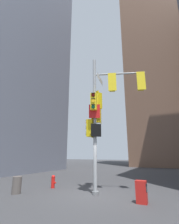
{
  "coord_description": "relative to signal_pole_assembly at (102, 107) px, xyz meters",
  "views": [
    {
      "loc": [
        3.88,
        -8.42,
        2.0
      ],
      "look_at": [
        -0.32,
        -0.03,
        4.45
      ],
      "focal_mm": 26.27,
      "sensor_mm": 36.0,
      "label": 1
    }
  ],
  "objects": [
    {
      "name": "ground",
      "position": [
        -0.32,
        -0.4,
        -4.78
      ],
      "size": [
        120.0,
        120.0,
        0.0
      ],
      "primitive_type": "plane",
      "color": "#38383A"
    },
    {
      "name": "building_mid_block",
      "position": [
        2.56,
        26.23,
        18.4
      ],
      "size": [
        12.16,
        12.16,
        46.36
      ],
      "primitive_type": "cube",
      "color": "brown",
      "rests_on": "ground"
    },
    {
      "name": "signal_pole_assembly",
      "position": [
        0.0,
        0.0,
        0.0
      ],
      "size": [
        3.6,
        2.42,
        7.85
      ],
      "color": "#9EA0A3",
      "rests_on": "ground"
    },
    {
      "name": "fire_hydrant",
      "position": [
        -3.4,
        -0.02,
        -4.38
      ],
      "size": [
        0.33,
        0.23,
        0.76
      ],
      "color": "red",
      "rests_on": "ground"
    },
    {
      "name": "newspaper_box",
      "position": [
        2.12,
        -0.98,
        -4.32
      ],
      "size": [
        0.45,
        0.36,
        0.91
      ],
      "color": "red",
      "rests_on": "ground"
    },
    {
      "name": "building_tower_left",
      "position": [
        -17.62,
        5.01,
        13.47
      ],
      "size": [
        13.98,
        13.98,
        36.49
      ],
      "primitive_type": "cube",
      "color": "slate",
      "rests_on": "ground"
    },
    {
      "name": "trash_bin",
      "position": [
        -4.17,
        -2.11,
        -4.35
      ],
      "size": [
        0.48,
        0.48,
        0.86
      ],
      "primitive_type": "cylinder",
      "color": "#59514C",
      "rests_on": "ground"
    }
  ]
}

